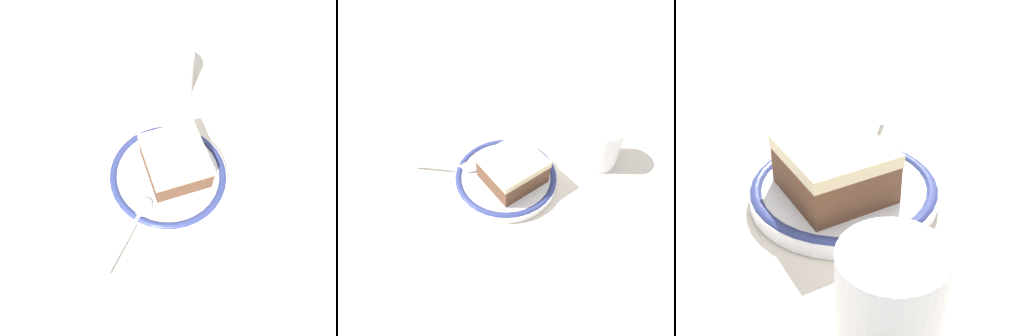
{
  "view_description": "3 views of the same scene",
  "coord_description": "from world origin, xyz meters",
  "views": [
    {
      "loc": [
        0.3,
        -0.1,
        0.55
      ],
      "look_at": [
        0.03,
        -0.01,
        0.04
      ],
      "focal_mm": 39.37,
      "sensor_mm": 36.0,
      "label": 1
    },
    {
      "loc": [
        0.26,
        0.31,
        0.49
      ],
      "look_at": [
        0.03,
        -0.01,
        0.04
      ],
      "focal_mm": 35.02,
      "sensor_mm": 36.0,
      "label": 2
    },
    {
      "loc": [
        -0.33,
        0.18,
        0.29
      ],
      "look_at": [
        0.03,
        -0.01,
        0.04
      ],
      "focal_mm": 51.14,
      "sensor_mm": 36.0,
      "label": 3
    }
  ],
  "objects": [
    {
      "name": "ground_plane",
      "position": [
        0.0,
        0.0,
        0.0
      ],
      "size": [
        2.4,
        2.4,
        0.0
      ],
      "primitive_type": "plane",
      "color": "#B7B2A8"
    },
    {
      "name": "plate",
      "position": [
        0.03,
        -0.01,
        0.01
      ],
      "size": [
        0.19,
        0.19,
        0.02
      ],
      "color": "white",
      "rests_on": "placemat"
    },
    {
      "name": "spoon",
      "position": [
        0.09,
        -0.08,
        0.02
      ],
      "size": [
        0.11,
        0.11,
        0.01
      ],
      "color": "silver",
      "rests_on": "plate"
    },
    {
      "name": "placemat",
      "position": [
        0.0,
        0.0,
        0.0
      ],
      "size": [
        0.56,
        0.39,
        0.0
      ],
      "primitive_type": "cube",
      "color": "beige",
      "rests_on": "ground_plane"
    },
    {
      "name": "cup",
      "position": [
        -0.15,
        0.05,
        0.04
      ],
      "size": [
        0.07,
        0.07,
        0.09
      ],
      "color": "white",
      "rests_on": "placemat"
    },
    {
      "name": "cake_slice",
      "position": [
        0.02,
        -0.0,
        0.04
      ],
      "size": [
        0.1,
        0.09,
        0.05
      ],
      "color": "brown",
      "rests_on": "plate"
    }
  ]
}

